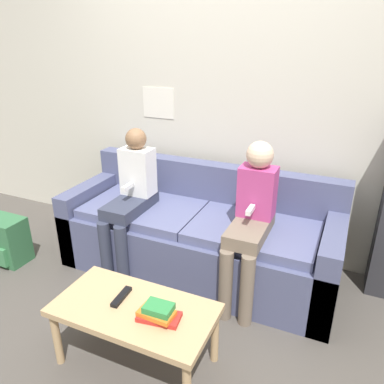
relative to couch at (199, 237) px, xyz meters
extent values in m
plane|color=#4C4742|center=(0.00, -0.49, -0.29)|extent=(10.00, 10.00, 0.00)
cube|color=beige|center=(0.00, 0.48, 1.01)|extent=(8.00, 0.06, 2.60)
cube|color=white|center=(-0.57, 0.45, 0.91)|extent=(0.29, 0.00, 0.25)
cube|color=#4C5175|center=(0.00, -0.03, -0.07)|extent=(2.07, 0.77, 0.44)
cube|color=#4C5175|center=(0.00, 0.28, 0.33)|extent=(2.07, 0.14, 0.36)
cube|color=#4C5175|center=(-0.96, -0.03, 0.01)|extent=(0.14, 0.77, 0.60)
cube|color=#4C5175|center=(0.96, -0.03, 0.01)|extent=(0.14, 0.77, 0.60)
cube|color=slate|center=(-0.44, -0.07, 0.18)|extent=(0.87, 0.61, 0.07)
cube|color=slate|center=(0.44, -0.07, 0.18)|extent=(0.87, 0.61, 0.07)
cube|color=tan|center=(0.04, -0.99, 0.08)|extent=(0.88, 0.45, 0.04)
cylinder|color=tan|center=(-0.36, -1.18, -0.11)|extent=(0.04, 0.04, 0.35)
cylinder|color=tan|center=(-0.36, -0.80, -0.11)|extent=(0.04, 0.04, 0.35)
cylinder|color=tan|center=(0.44, -0.80, -0.11)|extent=(0.04, 0.04, 0.35)
cylinder|color=#33384C|center=(-0.55, -0.44, -0.04)|extent=(0.09, 0.09, 0.51)
cylinder|color=#33384C|center=(-0.41, -0.44, -0.04)|extent=(0.09, 0.09, 0.51)
cube|color=#33384C|center=(-0.48, -0.19, 0.26)|extent=(0.23, 0.48, 0.09)
cube|color=white|center=(-0.48, -0.06, 0.49)|extent=(0.24, 0.16, 0.36)
sphere|color=#8C6647|center=(-0.48, -0.06, 0.74)|extent=(0.16, 0.16, 0.16)
cube|color=white|center=(-0.48, -0.21, 0.41)|extent=(0.03, 0.12, 0.03)
cylinder|color=#756656|center=(0.37, -0.44, -0.04)|extent=(0.09, 0.09, 0.51)
cylinder|color=#756656|center=(0.51, -0.44, -0.04)|extent=(0.09, 0.09, 0.51)
cube|color=#756656|center=(0.44, -0.19, 0.26)|extent=(0.23, 0.48, 0.09)
cube|color=#B73D7F|center=(0.44, -0.06, 0.48)|extent=(0.24, 0.16, 0.34)
sphere|color=beige|center=(0.44, -0.06, 0.74)|extent=(0.18, 0.18, 0.18)
cube|color=white|center=(0.44, -0.21, 0.41)|extent=(0.03, 0.12, 0.03)
cube|color=black|center=(-0.06, -0.96, 0.11)|extent=(0.05, 0.17, 0.02)
cube|color=red|center=(0.21, -1.01, 0.11)|extent=(0.23, 0.15, 0.03)
cube|color=orange|center=(0.20, -1.02, 0.13)|extent=(0.19, 0.11, 0.02)
cube|color=#2D8442|center=(0.21, -1.01, 0.16)|extent=(0.15, 0.11, 0.04)
cube|color=#336B42|center=(-1.47, -0.53, -0.10)|extent=(0.31, 0.22, 0.38)
camera|label=1|loc=(0.99, -2.33, 1.45)|focal=35.00mm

